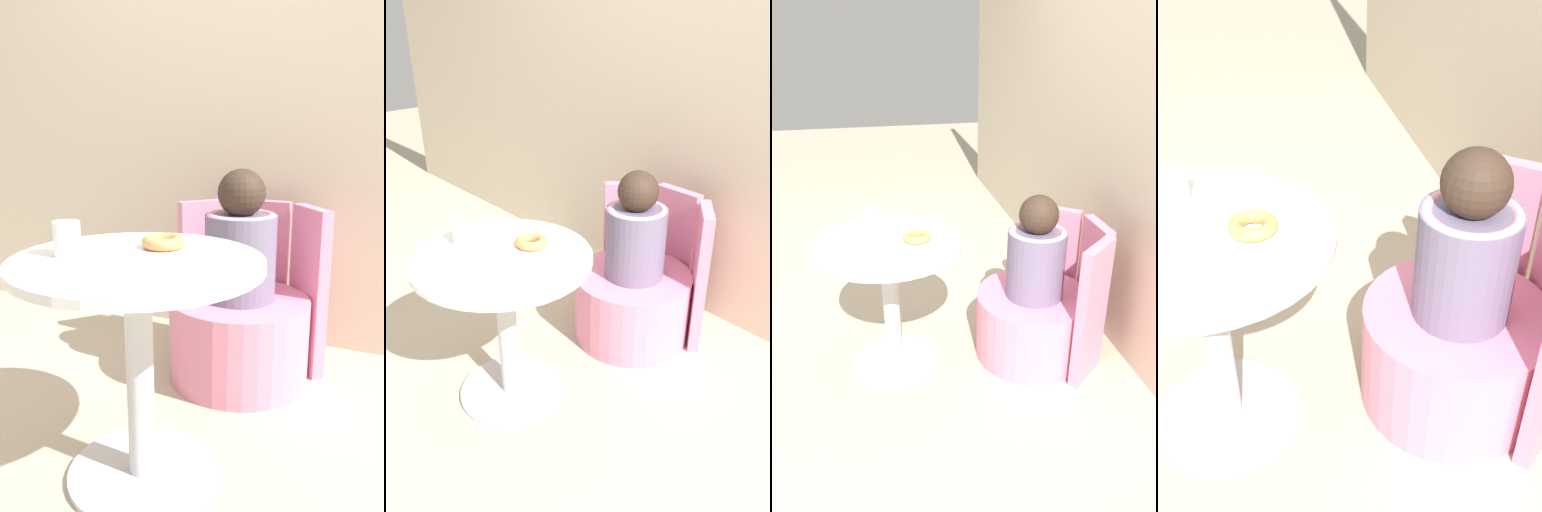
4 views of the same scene
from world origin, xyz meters
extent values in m
plane|color=#B7A88E|center=(0.00, 0.00, 0.00)|extent=(12.00, 12.00, 0.00)
cube|color=beige|center=(0.00, 1.13, 1.20)|extent=(6.00, 0.06, 2.40)
cylinder|color=silver|center=(0.00, -0.04, 0.01)|extent=(0.44, 0.44, 0.02)
cylinder|color=silver|center=(0.00, -0.04, 0.33)|extent=(0.08, 0.08, 0.62)
cylinder|color=white|center=(0.00, -0.04, 0.65)|extent=(0.68, 0.68, 0.02)
cylinder|color=pink|center=(0.05, 0.65, 0.17)|extent=(0.56, 0.56, 0.34)
cube|color=pink|center=(0.05, 0.96, 0.34)|extent=(0.24, 0.05, 0.69)
cube|color=pink|center=(0.29, 0.85, 0.34)|extent=(0.19, 0.21, 0.69)
cube|color=pink|center=(-0.18, 0.85, 0.34)|extent=(0.19, 0.21, 0.69)
cylinder|color=slate|center=(0.05, 0.65, 0.51)|extent=(0.28, 0.28, 0.33)
torus|color=pink|center=(0.05, 0.65, 0.66)|extent=(0.27, 0.27, 0.04)
sphere|color=#38281E|center=(0.05, 0.65, 0.76)|extent=(0.18, 0.18, 0.18)
torus|color=tan|center=(0.01, 0.10, 0.68)|extent=(0.12, 0.12, 0.04)
cylinder|color=white|center=(-0.18, -0.09, 0.71)|extent=(0.07, 0.07, 0.09)
camera|label=1|loc=(0.65, -1.13, 0.99)|focal=35.00mm
camera|label=2|loc=(1.40, -0.92, 1.51)|focal=35.00mm
camera|label=3|loc=(2.05, -0.12, 1.57)|focal=35.00mm
camera|label=4|loc=(1.27, 0.07, 1.47)|focal=42.00mm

